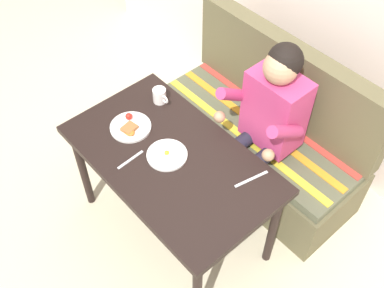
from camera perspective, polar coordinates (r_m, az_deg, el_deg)
ground_plane at (r=3.13m, az=-2.09°, el=-10.02°), size 8.00×8.00×0.00m
table at (r=2.59m, az=-2.49°, el=-2.70°), size 1.20×0.70×0.73m
couch at (r=3.19m, az=8.30°, el=0.96°), size 1.44×0.56×1.00m
person at (r=2.74m, az=8.97°, el=3.15°), size 0.45×0.61×1.21m
plate_breakfast at (r=2.68m, az=-7.47°, el=2.07°), size 0.23×0.23×0.05m
plate_eggs at (r=2.53m, az=-3.04°, el=-1.32°), size 0.22×0.22×0.04m
coffee_mug at (r=2.79m, az=-3.92°, el=5.89°), size 0.12×0.08×0.09m
fork at (r=2.53m, az=-7.46°, el=-1.91°), size 0.02×0.17×0.00m
knife at (r=2.45m, az=7.19°, el=-4.23°), size 0.06×0.20×0.00m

